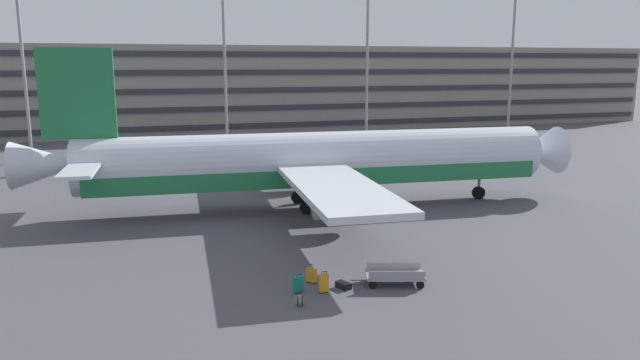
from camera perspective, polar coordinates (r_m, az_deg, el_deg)
The scene contains 13 objects.
ground_plane at distance 41.88m, azimuth -4.11°, elevation -2.31°, with size 600.00×600.00×0.00m, color #4C4C51.
terminal_structure at distance 90.10m, azimuth -11.64°, elevation 8.58°, with size 145.05×16.96×12.10m.
airliner at distance 40.01m, azimuth -0.58°, elevation 1.78°, with size 37.27×30.11×10.64m.
light_mast_left at distance 74.49m, azimuth -26.73°, elevation 12.05°, with size 1.80×0.50×21.43m.
light_mast_center_left at distance 74.43m, azimuth -9.14°, elevation 12.20°, with size 1.80×0.50×19.25m.
light_mast_center_right at distance 79.50m, azimuth 4.59°, elevation 14.98°, with size 1.80×0.50×26.68m.
light_mast_right at distance 89.98m, azimuth 18.05°, elevation 13.62°, with size 1.80×0.50×25.40m.
suitcase_large at distance 27.10m, azimuth -0.82°, elevation -9.08°, with size 0.45×0.49×0.89m.
suitcase_small at distance 25.96m, azimuth 0.35°, elevation -9.82°, with size 0.41×0.23×0.98m.
suitcase_purple at distance 26.56m, azimuth 2.26°, elevation -10.03°, with size 0.62×0.80×0.28m.
suitcase_scuffed at distance 25.99m, azimuth -2.10°, elevation -9.91°, with size 0.47×0.32×0.84m.
backpack_laid_flat at distance 24.69m, azimuth -1.98°, elevation -11.45°, with size 0.37×0.30×0.56m.
baggage_cart at distance 27.10m, azimuth 7.19°, elevation -9.02°, with size 3.35×2.02×0.82m.
Camera 1 is at (-9.33, -39.65, 9.73)m, focal length 33.44 mm.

